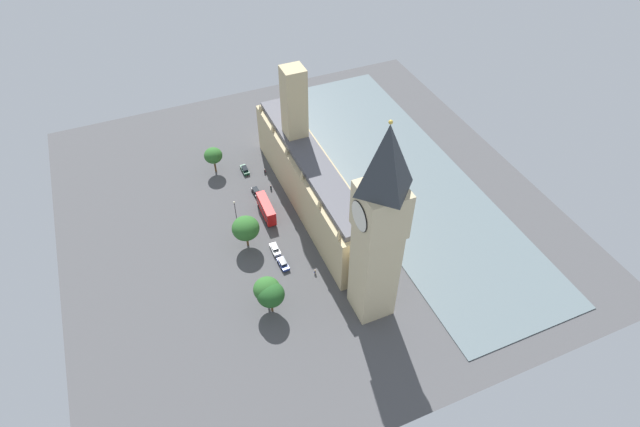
% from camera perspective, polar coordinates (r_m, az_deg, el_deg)
% --- Properties ---
extents(ground_plane, '(133.19, 133.19, 0.00)m').
position_cam_1_polar(ground_plane, '(148.84, -1.66, 0.80)').
color(ground_plane, '#4C4C4F').
extents(river_thames, '(36.01, 119.87, 0.25)m').
position_cam_1_polar(river_thames, '(160.22, 9.23, 3.94)').
color(river_thames, slate).
rests_on(river_thames, ground).
extents(parliament_building, '(10.57, 63.19, 37.37)m').
position_cam_1_polar(parliament_building, '(143.84, -1.17, 4.07)').
color(parliament_building, tan).
rests_on(parliament_building, ground).
extents(clock_tower, '(9.38, 9.38, 52.67)m').
position_cam_1_polar(clock_tower, '(105.65, 6.47, -1.37)').
color(clock_tower, '#CCBA8E').
rests_on(clock_tower, ground).
extents(car_dark_green_opposite_hall, '(1.86, 4.68, 1.74)m').
position_cam_1_polar(car_dark_green_opposite_hall, '(161.49, -8.25, 4.80)').
color(car_dark_green_opposite_hall, '#19472D').
rests_on(car_dark_green_opposite_hall, ground).
extents(car_black_by_river_gate, '(2.00, 4.36, 1.74)m').
position_cam_1_polar(car_black_by_river_gate, '(153.26, -7.03, 2.40)').
color(car_black_by_river_gate, black).
rests_on(car_black_by_river_gate, ground).
extents(double_decker_bus_midblock, '(2.77, 10.53, 4.75)m').
position_cam_1_polar(double_decker_bus_midblock, '(145.09, -5.93, 0.56)').
color(double_decker_bus_midblock, red).
rests_on(double_decker_bus_midblock, ground).
extents(car_white_near_tower, '(1.97, 4.39, 1.74)m').
position_cam_1_polar(car_white_near_tower, '(136.65, -4.96, -3.88)').
color(car_white_near_tower, silver).
rests_on(car_white_near_tower, ground).
extents(car_blue_leading, '(2.11, 4.63, 1.74)m').
position_cam_1_polar(car_blue_leading, '(133.18, -4.08, -5.49)').
color(car_blue_leading, navy).
rests_on(car_blue_leading, ground).
extents(pedestrian_corner, '(0.67, 0.62, 1.58)m').
position_cam_1_polar(pedestrian_corner, '(160.31, -6.08, 4.61)').
color(pedestrian_corner, black).
rests_on(pedestrian_corner, ground).
extents(pedestrian_under_trees, '(0.67, 0.61, 1.61)m').
position_cam_1_polar(pedestrian_under_trees, '(131.31, -0.55, -6.42)').
color(pedestrian_under_trees, gray).
rests_on(pedestrian_under_trees, ground).
extents(pedestrian_kerbside, '(0.64, 0.70, 1.66)m').
position_cam_1_polar(pedestrian_kerbside, '(154.29, -5.41, 2.83)').
color(pedestrian_kerbside, black).
rests_on(pedestrian_kerbside, ground).
extents(plane_tree_trailing, '(6.29, 6.29, 9.30)m').
position_cam_1_polar(plane_tree_trailing, '(121.10, -5.86, -8.27)').
color(plane_tree_trailing, brown).
rests_on(plane_tree_trailing, ground).
extents(plane_tree_far_end, '(5.47, 5.47, 8.51)m').
position_cam_1_polar(plane_tree_far_end, '(159.96, -11.64, 6.25)').
color(plane_tree_far_end, brown).
rests_on(plane_tree_far_end, ground).
extents(plane_tree_slot_10, '(6.47, 6.47, 9.05)m').
position_cam_1_polar(plane_tree_slot_10, '(120.51, -5.44, -8.85)').
color(plane_tree_slot_10, brown).
rests_on(plane_tree_slot_10, ground).
extents(plane_tree_slot_11, '(7.15, 7.15, 9.43)m').
position_cam_1_polar(plane_tree_slot_11, '(134.97, -8.16, -1.62)').
color(plane_tree_slot_11, brown).
rests_on(plane_tree_slot_11, ground).
extents(street_lamp_slot_12, '(0.56, 0.56, 6.96)m').
position_cam_1_polar(street_lamp_slot_12, '(143.38, -9.32, 0.67)').
color(street_lamp_slot_12, black).
rests_on(street_lamp_slot_12, ground).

